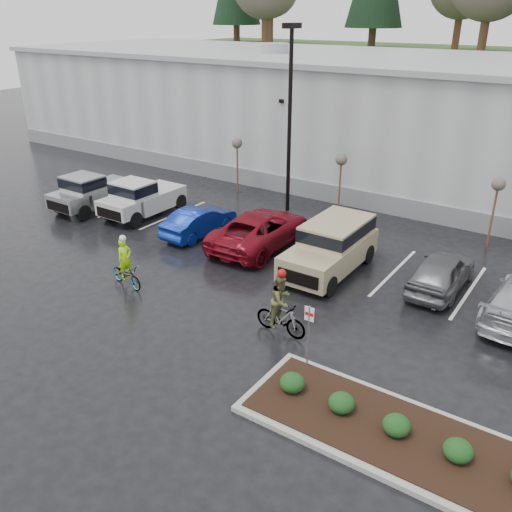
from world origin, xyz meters
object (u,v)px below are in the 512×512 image
Objects in this scene: car_blue at (199,221)px; car_red at (260,229)px; pickup_silver at (98,190)px; suv_tan at (329,249)px; fire_lane_sign at (309,330)px; cyclist_hivis at (126,270)px; sapling_west at (237,146)px; car_grey at (442,272)px; cyclist_olive at (281,311)px; sapling_east at (498,188)px; sapling_mid at (341,163)px; pickup_white at (147,196)px; lamppost at (290,101)px.

car_red reaches higher than car_blue.
pickup_silver is 1.02× the size of suv_tan.
fire_lane_sign is at bearing 147.89° from car_blue.
pickup_silver is 2.46× the size of cyclist_hivis.
car_grey is at bearing -21.88° from sapling_west.
cyclist_hivis is (-2.11, -6.11, -0.14)m from car_red.
cyclist_olive reaches higher than car_blue.
fire_lane_sign is at bearing -87.17° from cyclist_hivis.
cyclist_olive is at bearing 142.96° from fire_lane_sign.
sapling_mid is at bearing 180.00° from sapling_east.
sapling_east is (7.50, 0.00, 0.00)m from sapling_mid.
car_grey is at bearing -48.56° from cyclist_hivis.
car_blue is (2.34, -6.31, -2.06)m from sapling_west.
sapling_mid reaches higher than cyclist_hivis.
sapling_west is at bearing -21.53° from car_grey.
pickup_white is 1.21× the size of car_grey.
pickup_silver is at bearing -150.58° from sapling_mid.
suv_tan is (13.95, -0.15, 0.05)m from pickup_silver.
car_red is (1.46, -4.83, -4.88)m from lamppost.
fire_lane_sign is 11.50m from car_blue.
car_grey is at bearing -173.07° from car_blue.
pickup_silver is (-18.70, -6.32, -1.75)m from sapling_east.
car_red is 1.34× the size of car_grey.
sapling_mid is at bearing 33.90° from pickup_white.
car_red is (7.25, -0.25, -0.18)m from pickup_white.
car_red is (-1.04, -5.83, -1.93)m from sapling_mid.
lamppost is 11.23m from pickup_silver.
sapling_east is 19.81m from pickup_silver.
sapling_mid reaches higher than cyclist_olive.
pickup_white is at bearing -4.87° from car_red.
suv_tan reaches higher than pickup_silver.
sapling_west reaches higher than cyclist_hivis.
suv_tan is at bearing 111.91° from fire_lane_sign.
car_blue is (7.04, 0.01, -0.31)m from pickup_silver.
lamppost is 4.00m from sapling_mid.
cyclist_hivis reaches higher than pickup_silver.
pickup_silver is 13.95m from suv_tan.
pickup_silver is at bearing 3.19° from car_grey.
sapling_mid is 13.92m from fire_lane_sign.
sapling_mid reaches higher than pickup_silver.
suv_tan is at bearing -126.29° from sapling_east.
car_blue is at bearing 4.94° from car_grey.
sapling_west is 1.51× the size of cyclist_hivis.
sapling_east is 0.63× the size of suv_tan.
pickup_white is 0.90× the size of car_red.
lamppost reaches higher than pickup_silver.
sapling_west is 0.75× the size of car_grey.
pickup_white is 1.27× the size of car_blue.
sapling_mid is at bearing 18.68° from cyclist_olive.
sapling_east is 5.79m from car_grey.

